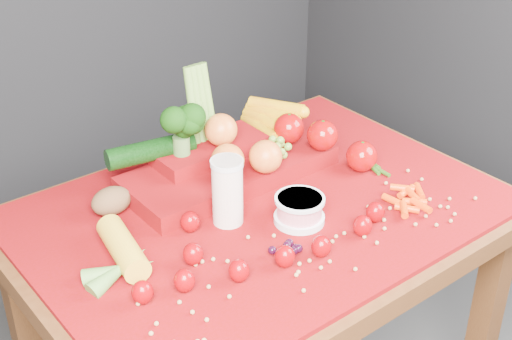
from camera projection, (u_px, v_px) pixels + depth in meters
table at (261, 245)px, 1.68m from camera, size 1.10×0.80×0.75m
red_cloth at (261, 209)px, 1.63m from camera, size 1.05×0.75×0.01m
milk_glass at (227, 189)px, 1.53m from camera, size 0.07×0.07×0.15m
yogurt_bowl at (300, 209)px, 1.55m from camera, size 0.11×0.11×0.06m
strawberry_scatter at (246, 250)px, 1.44m from camera, size 0.58×0.28×0.05m
dark_grape_cluster at (284, 250)px, 1.46m from camera, size 0.06×0.05×0.03m
soybean_scatter at (321, 246)px, 1.48m from camera, size 0.84×0.24×0.01m
corn_ear at (120, 263)px, 1.40m from camera, size 0.21×0.25×0.06m
potato at (111, 201)px, 1.58m from camera, size 0.09×0.07×0.06m
baby_carrot_pile at (411, 199)px, 1.62m from camera, size 0.18×0.17×0.03m
green_bean_pile at (370, 161)px, 1.80m from camera, size 0.14×0.12×0.01m
produce_mound at (236, 153)px, 1.72m from camera, size 0.59×0.36×0.27m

